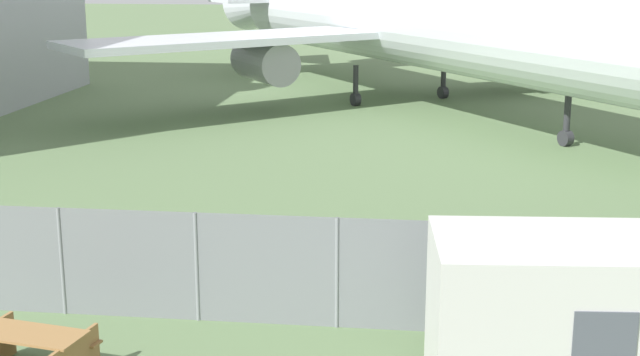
{
  "coord_description": "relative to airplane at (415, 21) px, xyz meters",
  "views": [
    {
      "loc": [
        1.54,
        -4.72,
        6.45
      ],
      "look_at": [
        -0.68,
        13.08,
        2.0
      ],
      "focal_mm": 50.0,
      "sensor_mm": 36.0,
      "label": 1
    }
  ],
  "objects": [
    {
      "name": "perimeter_fence",
      "position": [
        -0.78,
        -25.02,
        -2.69
      ],
      "size": [
        56.07,
        0.07,
        2.05
      ],
      "color": "gray",
      "rests_on": "ground"
    },
    {
      "name": "picnic_bench_open_grass",
      "position": [
        -5.37,
        -27.57,
        -3.24
      ],
      "size": [
        2.03,
        1.71,
        0.76
      ],
      "rotation": [
        0.0,
        0.0,
        -0.18
      ],
      "color": "olive",
      "rests_on": "ground"
    },
    {
      "name": "airplane",
      "position": [
        0.0,
        0.0,
        0.0
      ],
      "size": [
        27.4,
        33.82,
        11.59
      ],
      "rotation": [
        0.0,
        0.0,
        -0.98
      ],
      "color": "white",
      "rests_on": "ground"
    },
    {
      "name": "portable_cabin",
      "position": [
        2.56,
        -27.47,
        -2.43
      ],
      "size": [
        3.52,
        2.53,
        2.57
      ],
      "rotation": [
        0.0,
        0.0,
        0.08
      ],
      "color": "silver",
      "rests_on": "ground"
    }
  ]
}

